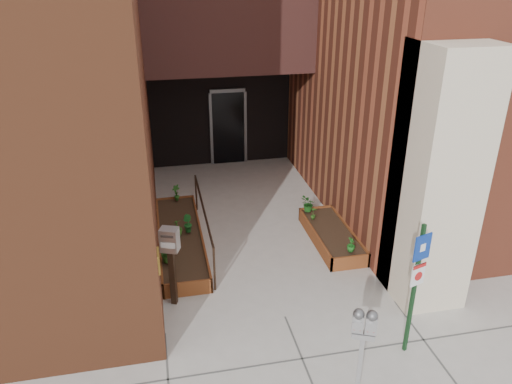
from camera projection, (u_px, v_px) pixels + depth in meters
ground at (285, 317)px, 8.40m from camera, size 80.00×80.00×0.00m
planter_left at (181, 240)px, 10.45m from camera, size 0.90×3.60×0.30m
planter_right at (331, 236)px, 10.59m from camera, size 0.80×2.20×0.30m
handrail at (203, 213)px, 10.24m from camera, size 0.04×3.34×0.90m
parking_meter at (364, 330)px, 6.44m from camera, size 0.33×0.23×1.43m
sign_post at (417, 277)px, 7.11m from camera, size 0.29×0.12×2.20m
payment_dropbox at (170, 250)px, 8.29m from camera, size 0.35×0.31×1.48m
shrub_left_a at (167, 253)px, 9.33m from camera, size 0.46×0.46×0.37m
shrub_left_b at (187, 223)px, 10.37m from camera, size 0.28×0.28×0.37m
shrub_left_c at (177, 228)px, 10.22m from camera, size 0.29×0.29×0.36m
shrub_left_d at (176, 193)px, 11.72m from camera, size 0.29×0.29×0.39m
shrub_right_a at (351, 245)px, 9.67m from camera, size 0.22×0.22×0.29m
shrub_right_b at (313, 213)px, 10.86m from camera, size 0.21×0.21×0.30m
shrub_right_c at (308, 204)px, 11.20m from camera, size 0.46×0.46×0.36m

